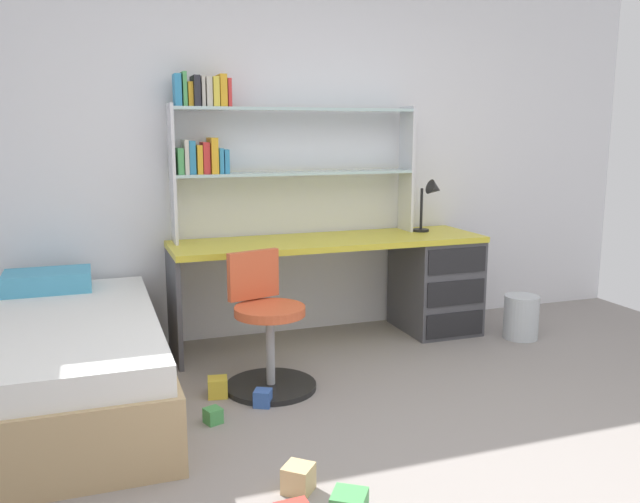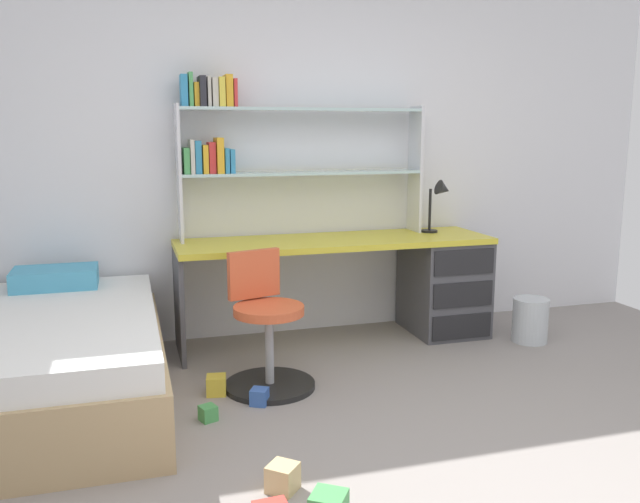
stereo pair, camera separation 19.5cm
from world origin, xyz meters
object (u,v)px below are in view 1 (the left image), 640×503
Objects in this scene: toy_block_yellow_1 at (218,387)px; waste_bin at (521,317)px; bookshelf_hutch at (255,140)px; toy_block_blue_4 at (263,398)px; desk_lamp at (432,197)px; desk at (405,277)px; toy_block_natural_2 at (298,478)px; bed_platform at (46,366)px; swivel_chair at (267,336)px; toy_block_green_0 at (213,416)px.

waste_bin is at bearing 8.08° from toy_block_yellow_1.
bookshelf_hutch is at bearing 62.82° from toy_block_yellow_1.
bookshelf_hutch is 1.77m from toy_block_blue_4.
desk is at bearing -166.25° from desk_lamp.
toy_block_blue_4 is (0.08, 0.87, -0.01)m from toy_block_natural_2.
bed_platform is 1.57m from toy_block_natural_2.
toy_block_natural_2 is at bearing -127.66° from desk.
swivel_chair reaches higher than desk.
waste_bin is 2.25m from toy_block_yellow_1.
toy_block_natural_2 is (0.21, -0.75, 0.02)m from toy_block_green_0.
waste_bin is 3.93× the size of toy_block_green_0.
bed_platform is 0.91m from toy_block_yellow_1.
desk is 1.27× the size of bookshelf_hutch.
bookshelf_hutch is 1.34m from desk_lamp.
bed_platform is 20.88× the size of toy_block_blue_4.
desk is at bearing 33.16° from toy_block_green_0.
toy_block_natural_2 reaches higher than toy_block_yellow_1.
swivel_chair is 1.18m from bed_platform.
waste_bin reaches higher than toy_block_natural_2.
toy_block_yellow_1 is at bearing 75.25° from toy_block_green_0.
toy_block_blue_4 is at bearing 84.95° from toy_block_natural_2.
toy_block_green_0 is 0.69× the size of toy_block_natural_2.
toy_block_natural_2 is (-0.34, -1.98, -1.33)m from bookshelf_hutch.
desk reaches higher than toy_block_green_0.
waste_bin is at bearing -42.76° from desk_lamp.
desk is 27.52× the size of toy_block_green_0.
desk is 1.65m from toy_block_blue_4.
bookshelf_hutch reaches higher than toy_block_blue_4.
waste_bin is (1.93, 0.28, -0.15)m from swivel_chair.
desk_lamp reaches higher than swivel_chair.
toy_block_natural_2 is at bearing -74.20° from toy_block_green_0.
toy_block_green_0 is at bearing 105.80° from toy_block_natural_2.
bookshelf_hutch reaches higher than bed_platform.
swivel_chair is 0.59m from toy_block_green_0.
bed_platform is at bearing 151.01° from toy_block_green_0.
toy_block_yellow_1 is (-1.51, -0.72, -0.36)m from desk.
bed_platform is 1.14m from toy_block_blue_4.
toy_block_natural_2 reaches higher than toy_block_blue_4.
toy_block_natural_2 is at bearing -49.86° from bed_platform.
toy_block_natural_2 is at bearing -131.03° from desk_lamp.
bookshelf_hutch reaches higher than toy_block_natural_2.
toy_block_blue_4 is at bearing 22.48° from toy_block_green_0.
bookshelf_hutch is 2.20× the size of swivel_chair.
desk is 1.40m from swivel_chair.
toy_block_green_0 is at bearing -136.55° from swivel_chair.
toy_block_yellow_1 is (-2.23, -0.32, -0.10)m from waste_bin.
toy_block_natural_2 is at bearing -146.44° from waste_bin.
toy_block_blue_4 is at bearing -45.56° from toy_block_yellow_1.
swivel_chair is at bearing -100.80° from bookshelf_hutch.
bookshelf_hutch is at bearing 174.07° from desk_lamp.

